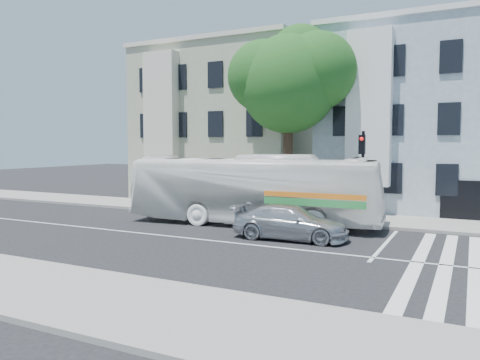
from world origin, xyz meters
The scene contains 10 objects.
ground centered at (0.00, 0.00, 0.00)m, with size 120.00×120.00×0.00m, color black.
sidewalk_far centered at (0.00, 8.00, 0.07)m, with size 80.00×4.00×0.15m, color gray.
sidewalk_near centered at (0.00, -8.00, 0.07)m, with size 80.00×4.00×0.15m, color gray.
building_left centered at (-7.00, 15.00, 5.50)m, with size 12.00×10.00×11.00m, color #9EA187.
building_right centered at (7.00, 15.00, 5.50)m, with size 12.00×10.00×11.00m, color #8E9CA9.
street_tree centered at (0.06, 8.74, 7.83)m, with size 7.30×5.90×11.10m.
bus centered at (-0.33, 4.48, 1.78)m, with size 12.80×3.00×3.57m, color white.
sedan centered at (2.67, 1.81, 0.72)m, with size 4.98×2.02×1.44m, color silver.
hedge centered at (-3.99, 6.30, 0.50)m, with size 8.50×0.84×0.70m, color #1D571C, non-canonical shape.
traffic_signal centered at (4.62, 6.83, 3.06)m, with size 0.50×0.55×4.74m.
Camera 1 is at (9.60, -16.92, 4.05)m, focal length 35.00 mm.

